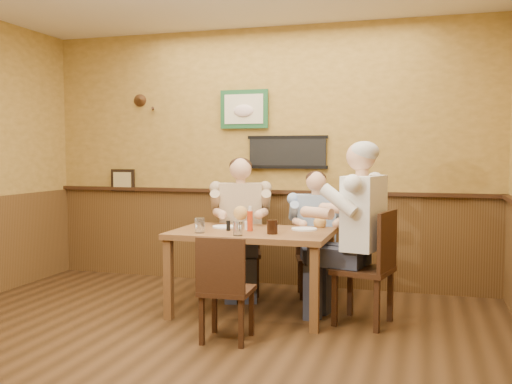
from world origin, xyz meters
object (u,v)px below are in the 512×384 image
diner_white_elder (364,243)px  chair_back_right (315,257)px  salt_shaker (246,225)px  cola_tumbler (272,227)px  hot_sauce_bottle (250,220)px  diner_tan_shirt (241,233)px  diner_blue_polo (315,240)px  chair_back_left (241,251)px  chair_right_end (363,267)px  water_glass_left (200,225)px  water_glass_mid (238,228)px  chair_near_side (227,288)px  dining_table (252,241)px  pepper_shaker (228,226)px

diner_white_elder → chair_back_right: bearing=-131.8°
salt_shaker → cola_tumbler: bearing=-32.3°
hot_sauce_bottle → diner_tan_shirt: bearing=114.2°
diner_blue_polo → salt_shaker: diner_blue_polo is taller
hot_sauce_bottle → chair_back_left: bearing=114.2°
chair_right_end → diner_tan_shirt: 1.49m
diner_tan_shirt → water_glass_left: size_ratio=9.61×
chair_back_right → water_glass_mid: (-0.46, -1.09, 0.41)m
chair_back_left → water_glass_mid: 1.09m
chair_back_left → chair_near_side: 1.46m
diner_blue_polo → hot_sauce_bottle: 0.96m
dining_table → salt_shaker: bearing=155.7°
dining_table → pepper_shaker: (-0.20, -0.07, 0.14)m
chair_back_left → chair_back_right: (0.75, 0.11, -0.04)m
hot_sauce_bottle → salt_shaker: 0.11m
chair_back_left → cola_tumbler: chair_back_left is taller
chair_back_left → diner_tan_shirt: (0.00, 0.00, 0.19)m
diner_tan_shirt → water_glass_left: bearing=-112.8°
pepper_shaker → hot_sauce_bottle: bearing=9.0°
chair_back_left → cola_tumbler: bearing=-73.7°
diner_tan_shirt → pepper_shaker: (0.12, -0.72, 0.17)m
dining_table → cola_tumbler: 0.31m
chair_back_right → water_glass_left: (-0.83, -1.02, 0.42)m
chair_right_end → hot_sauce_bottle: chair_right_end is taller
chair_back_left → hot_sauce_bottle: 0.86m
hot_sauce_bottle → salt_shaker: size_ratio=2.55×
cola_tumbler → pepper_shaker: cola_tumbler is taller
dining_table → diner_white_elder: diner_white_elder is taller
dining_table → chair_back_left: chair_back_left is taller
diner_tan_shirt → hot_sauce_bottle: (0.31, -0.69, 0.22)m
chair_back_right → diner_white_elder: diner_white_elder is taller
dining_table → water_glass_mid: water_glass_mid is taller
chair_right_end → hot_sauce_bottle: 1.06m
diner_tan_shirt → salt_shaker: 0.69m
diner_blue_polo → diner_white_elder: 0.99m
pepper_shaker → diner_blue_polo: bearing=52.6°
chair_back_right → chair_right_end: 0.98m
chair_near_side → water_glass_left: 0.78m
water_glass_left → salt_shaker: 0.45m
salt_shaker → chair_right_end: bearing=-4.0°
dining_table → chair_right_end: size_ratio=1.45×
diner_tan_shirt → hot_sauce_bottle: bearing=-83.7°
dining_table → water_glass_mid: 0.37m
chair_back_left → hot_sauce_bottle: hot_sauce_bottle is taller
diner_white_elder → water_glass_mid: size_ratio=11.47×
cola_tumbler → hot_sauce_bottle: (-0.24, 0.11, 0.04)m
diner_blue_polo → water_glass_left: diner_blue_polo is taller
dining_table → pepper_shaker: pepper_shaker is taller
pepper_shaker → chair_near_side: bearing=-71.6°
chair_back_right → chair_back_left: bearing=171.8°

